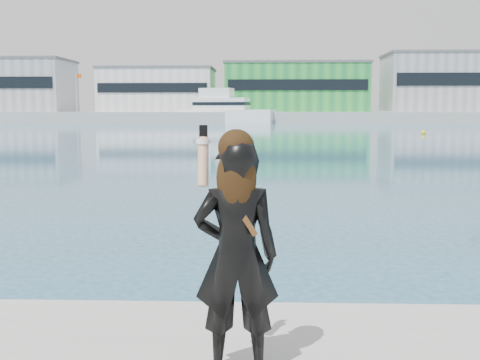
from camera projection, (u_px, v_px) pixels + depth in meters
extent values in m
cube|color=#9E9E99|center=(259.00, 116.00, 133.53)|extent=(320.00, 40.00, 2.00)
cube|color=gray|center=(10.00, 87.00, 132.72)|extent=(26.00, 16.00, 11.00)
cube|color=#59595B|center=(9.00, 60.00, 132.05)|extent=(26.52, 16.32, 0.50)
cube|color=silver|center=(158.00, 91.00, 131.67)|extent=(24.00, 15.00, 9.00)
cube|color=black|center=(152.00, 88.00, 124.08)|extent=(22.80, 0.20, 1.98)
cube|color=#59595B|center=(158.00, 69.00, 131.12)|extent=(24.48, 15.30, 0.50)
cube|color=#21853D|center=(295.00, 89.00, 130.55)|extent=(30.00, 16.00, 10.00)
cube|color=black|center=(298.00, 85.00, 122.46)|extent=(28.50, 0.20, 2.20)
cube|color=#59595B|center=(296.00, 64.00, 129.94)|extent=(30.60, 16.32, 0.50)
cube|color=gray|center=(444.00, 84.00, 129.31)|extent=(25.00, 15.00, 12.00)
cube|color=black|center=(456.00, 79.00, 121.69)|extent=(23.75, 0.20, 2.64)
cube|color=#59595B|center=(445.00, 54.00, 128.57)|extent=(25.50, 15.30, 0.50)
cylinder|color=silver|center=(76.00, 93.00, 125.35)|extent=(0.16, 0.16, 8.00)
cube|color=#C2470B|center=(79.00, 76.00, 124.93)|extent=(1.20, 0.04, 0.80)
cylinder|color=silver|center=(366.00, 92.00, 123.23)|extent=(0.16, 0.16, 8.00)
cube|color=#C2470B|center=(369.00, 75.00, 122.81)|extent=(1.20, 0.04, 0.80)
cube|color=white|center=(227.00, 116.00, 116.46)|extent=(19.22, 9.37, 2.47)
cube|color=white|center=(222.00, 104.00, 116.45)|extent=(11.03, 6.63, 2.27)
cube|color=white|center=(216.00, 93.00, 116.49)|extent=(6.83, 4.86, 1.85)
cube|color=black|center=(222.00, 104.00, 116.45)|extent=(11.25, 6.78, 0.62)
cylinder|color=silver|center=(216.00, 83.00, 116.26)|extent=(0.16, 0.16, 2.06)
sphere|color=yellow|center=(423.00, 134.00, 61.63)|extent=(0.50, 0.50, 0.50)
imported|color=black|center=(236.00, 256.00, 4.00)|extent=(0.59, 0.41, 1.56)
sphere|color=black|center=(236.00, 147.00, 3.90)|extent=(0.24, 0.24, 0.24)
ellipsoid|color=black|center=(236.00, 179.00, 3.87)|extent=(0.26, 0.14, 0.42)
cylinder|color=tan|center=(203.00, 162.00, 4.02)|extent=(0.08, 0.19, 0.34)
cylinder|color=white|center=(203.00, 141.00, 4.05)|extent=(0.09, 0.09, 0.03)
cube|color=black|center=(203.00, 133.00, 4.08)|extent=(0.06, 0.02, 0.11)
cube|color=#4C2D14|center=(241.00, 212.00, 3.88)|extent=(0.22, 0.03, 0.32)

